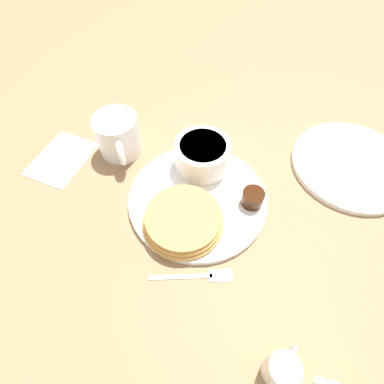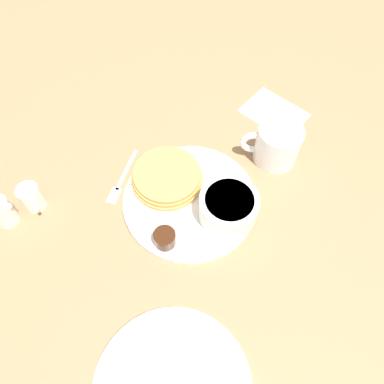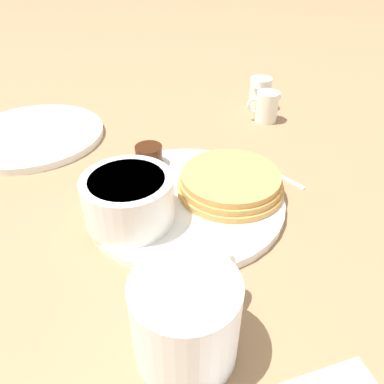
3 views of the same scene
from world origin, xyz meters
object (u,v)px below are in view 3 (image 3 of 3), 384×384
creamer_pitcher_far (260,93)px  fork (258,165)px  bowl (129,198)px  coffee_mug (188,317)px  plate (185,201)px  creamer_pitcher_near (266,106)px

creamer_pitcher_far → fork: 0.23m
bowl → fork: bowl is taller
coffee_mug → fork: coffee_mug is taller
bowl → coffee_mug: (0.00, 0.18, -0.00)m
plate → fork: 0.15m
plate → bowl: 0.09m
creamer_pitcher_near → coffee_mug: bearing=48.2°
coffee_mug → creamer_pitcher_near: bearing=-131.8°
coffee_mug → fork: (-0.23, -0.23, -0.04)m
creamer_pitcher_near → creamer_pitcher_far: size_ratio=0.93×
coffee_mug → creamer_pitcher_near: 0.49m
creamer_pitcher_far → fork: (0.12, 0.19, -0.03)m
bowl → coffee_mug: bearing=88.7°
creamer_pitcher_near → fork: size_ratio=0.44×
coffee_mug → creamer_pitcher_near: coffee_mug is taller
bowl → coffee_mug: 0.18m
plate → bowl: bowl is taller
creamer_pitcher_far → fork: size_ratio=0.48×
creamer_pitcher_far → fork: bearing=56.7°
bowl → fork: bearing=-166.3°
plate → fork: (-0.14, -0.04, -0.00)m
plate → coffee_mug: coffee_mug is taller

